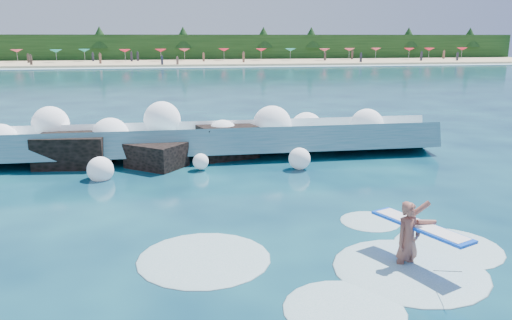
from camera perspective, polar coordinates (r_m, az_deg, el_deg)
name	(u,v)px	position (r m, az deg, el deg)	size (l,w,h in m)	color
ground	(210,229)	(12.50, -5.31, -7.81)	(200.00, 200.00, 0.00)	#071F39
beach	(175,63)	(89.70, -9.22, 10.92)	(140.00, 20.00, 0.40)	tan
wet_band	(176,67)	(78.73, -9.13, 10.42)	(140.00, 5.00, 0.08)	silver
treeline	(174,48)	(99.62, -9.34, 12.53)	(140.00, 4.00, 5.00)	black
breaking_wave	(189,141)	(19.95, -7.72, 2.17)	(19.80, 3.01, 1.71)	teal
rock_cluster	(147,150)	(19.22, -12.40, 1.11)	(8.29, 3.45, 1.46)	black
surfer_with_board	(411,238)	(10.81, 17.28, -8.46)	(1.35, 2.86, 1.67)	#905043
wave_spray	(199,130)	(19.78, -6.57, 3.40)	(15.38, 4.61, 2.28)	white
surf_foam	(353,264)	(10.82, 11.01, -11.61)	(9.28, 5.84, 0.16)	silver
beach_umbrellas	(176,50)	(91.62, -9.09, 12.27)	(112.69, 6.39, 0.50)	red
beachgoers	(171,58)	(88.47, -9.73, 11.47)	(102.66, 13.94, 1.92)	#3F332D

